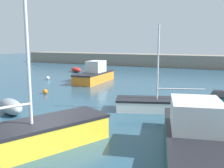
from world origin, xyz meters
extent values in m
cube|color=#284C60|center=(0.00, 0.00, -0.10)|extent=(120.00, 120.00, 0.20)
cube|color=gray|center=(0.00, 31.65, 0.95)|extent=(56.38, 3.93, 1.91)
cube|color=#287A4C|center=(6.08, 0.27, 0.34)|extent=(3.45, 6.60, 0.68)
cube|color=black|center=(6.08, 0.27, 0.74)|extent=(3.52, 6.73, 0.12)
cube|color=silver|center=(5.97, 0.73, 1.26)|extent=(2.13, 2.43, 1.15)
ellipsoid|color=gray|center=(-3.63, 1.36, 0.41)|extent=(2.49, 1.80, 0.82)
cube|color=white|center=(3.39, 5.30, 0.29)|extent=(4.74, 2.92, 0.58)
cube|color=black|center=(3.39, 5.30, 0.64)|extent=(4.83, 2.98, 0.12)
cylinder|color=silver|center=(3.39, 5.30, 2.70)|extent=(0.10, 0.10, 4.24)
cylinder|color=silver|center=(4.61, 5.73, 1.27)|extent=(2.48, 0.93, 0.08)
cube|color=yellow|center=(0.66, -1.69, 0.43)|extent=(4.01, 5.86, 0.85)
cube|color=black|center=(0.66, -1.69, 0.91)|extent=(4.09, 5.98, 0.12)
cylinder|color=silver|center=(0.66, -1.69, 4.04)|extent=(0.12, 0.12, 6.37)
ellipsoid|color=red|center=(-11.01, 19.24, 0.31)|extent=(2.32, 1.92, 0.61)
cube|color=orange|center=(-4.79, 12.86, 0.42)|extent=(2.10, 5.43, 0.84)
cube|color=black|center=(-4.79, 12.86, 0.90)|extent=(2.14, 5.54, 0.12)
cube|color=silver|center=(-4.80, 13.26, 1.44)|extent=(1.45, 1.98, 1.21)
sphere|color=white|center=(-9.89, 12.18, 0.18)|extent=(0.36, 0.36, 0.36)
sphere|color=orange|center=(-5.43, 6.36, 0.18)|extent=(0.36, 0.36, 0.36)
camera|label=1|loc=(6.83, -8.22, 3.84)|focal=40.00mm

